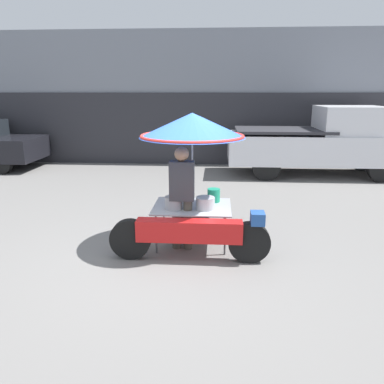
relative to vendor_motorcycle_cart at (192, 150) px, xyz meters
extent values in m
plane|color=slate|center=(-0.27, -0.45, -1.59)|extent=(36.00, 36.00, 0.00)
cube|color=gray|center=(-0.27, 8.06, 0.60)|extent=(28.00, 2.00, 4.39)
cube|color=#28282D|center=(-0.27, 7.03, -0.39)|extent=(23.80, 0.06, 2.40)
cylinder|color=black|center=(0.88, -0.55, -1.28)|extent=(0.62, 0.14, 0.62)
cylinder|color=black|center=(-0.90, -0.55, -1.28)|extent=(0.62, 0.14, 0.62)
cube|color=red|center=(-0.01, -0.55, -1.12)|extent=(1.57, 0.24, 0.32)
cube|color=#234C93|center=(0.99, -0.55, -0.90)|extent=(0.20, 0.24, 0.18)
cylinder|color=black|center=(-0.01, 0.39, -1.31)|extent=(0.56, 0.14, 0.56)
cylinder|color=#515156|center=(0.53, -0.33, -1.28)|extent=(0.03, 0.03, 0.63)
cylinder|color=#515156|center=(0.53, 0.52, -1.28)|extent=(0.03, 0.03, 0.63)
cylinder|color=#515156|center=(-0.54, -0.33, -1.28)|extent=(0.03, 0.03, 0.63)
cylinder|color=#515156|center=(-0.54, 0.52, -1.28)|extent=(0.03, 0.03, 0.63)
cube|color=#B2B2B7|center=(-0.01, 0.09, -0.95)|extent=(1.26, 1.00, 0.02)
cylinder|color=#B2B2B7|center=(-0.01, 0.09, -0.38)|extent=(0.03, 0.03, 1.12)
cone|color=blue|center=(-0.01, 0.09, 0.37)|extent=(1.66, 1.66, 0.38)
torus|color=red|center=(-0.01, 0.09, 0.20)|extent=(1.62, 1.62, 0.05)
cylinder|color=#939399|center=(-0.29, -0.08, -0.84)|extent=(0.28, 0.28, 0.20)
cylinder|color=#B7B7BC|center=(0.21, -0.05, -0.84)|extent=(0.30, 0.30, 0.20)
cylinder|color=#1E936B|center=(0.34, 0.37, -0.83)|extent=(0.21, 0.21, 0.22)
cylinder|color=#4C473D|center=(-0.24, -0.12, -1.18)|extent=(0.14, 0.14, 0.82)
cylinder|color=#4C473D|center=(-0.06, -0.12, -1.18)|extent=(0.14, 0.14, 0.82)
cube|color=#38383D|center=(-0.15, -0.12, -0.47)|extent=(0.38, 0.22, 0.61)
sphere|color=#A87A5B|center=(-0.15, -0.12, -0.05)|extent=(0.22, 0.22, 0.22)
cylinder|color=black|center=(-6.18, 5.08, -1.28)|extent=(0.63, 0.20, 0.63)
cylinder|color=black|center=(-6.18, 6.63, -1.28)|extent=(0.63, 0.20, 0.63)
cylinder|color=black|center=(4.96, 4.79, -1.20)|extent=(0.79, 0.24, 0.79)
cylinder|color=black|center=(4.96, 6.37, -1.20)|extent=(0.79, 0.24, 0.79)
cylinder|color=black|center=(1.78, 4.79, -1.20)|extent=(0.79, 0.24, 0.79)
cylinder|color=black|center=(1.78, 6.37, -1.20)|extent=(0.79, 0.24, 0.79)
cube|color=silver|center=(3.37, 5.58, -0.78)|extent=(5.31, 1.86, 0.84)
cube|color=silver|center=(4.22, 5.58, 0.04)|extent=(1.80, 1.71, 0.80)
cube|color=#2D2D33|center=(2.31, 5.58, -0.26)|extent=(2.76, 1.79, 0.08)
camera|label=1|loc=(0.39, -5.72, 0.89)|focal=35.00mm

